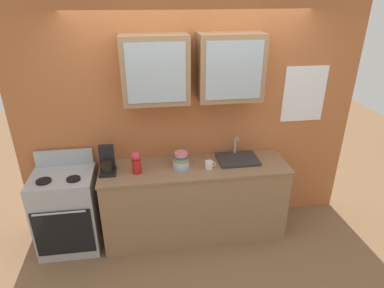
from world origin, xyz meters
TOP-DOWN VIEW (x-y plane):
  - ground_plane at (0.00, 0.00)m, footprint 10.00×10.00m
  - back_wall_unit at (0.00, 0.30)m, footprint 3.84×0.43m
  - counter at (0.00, 0.00)m, footprint 2.07×0.59m
  - stove_range at (-1.42, -0.00)m, footprint 0.64×0.57m
  - sink_faucet at (0.50, 0.07)m, footprint 0.45×0.34m
  - bowl_stack at (-0.15, 0.01)m, footprint 0.19×0.19m
  - vase at (-0.63, -0.05)m, footprint 0.10×0.10m
  - cup_near_sink at (0.15, -0.06)m, footprint 0.12×0.09m
  - coffee_maker at (-0.93, 0.02)m, footprint 0.17×0.20m

SIDE VIEW (x-z plane):
  - ground_plane at x=0.00m, z-range 0.00..0.00m
  - counter at x=0.00m, z-range 0.00..0.91m
  - stove_range at x=-1.42m, z-range -0.08..1.01m
  - sink_faucet at x=0.50m, z-range 0.81..1.06m
  - cup_near_sink at x=0.15m, z-range 0.91..1.00m
  - bowl_stack at x=-0.15m, z-range 0.90..1.08m
  - coffee_maker at x=-0.93m, z-range 0.88..1.17m
  - vase at x=-0.63m, z-range 0.91..1.16m
  - back_wall_unit at x=0.00m, z-range 0.11..2.96m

